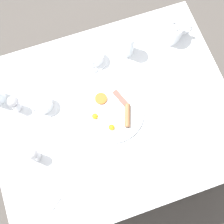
# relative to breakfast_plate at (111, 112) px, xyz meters

# --- Properties ---
(ground_plane) EXTENTS (8.00, 8.00, 0.00)m
(ground_plane) POSITION_rel_breakfast_plate_xyz_m (-0.00, -0.00, -0.72)
(ground_plane) COLOR #4C4742
(table) EXTENTS (0.96, 1.17, 0.71)m
(table) POSITION_rel_breakfast_plate_xyz_m (-0.00, -0.00, -0.07)
(table) COLOR silver
(table) RESTS_ON ground_plane
(breakfast_plate) EXTENTS (0.31, 0.31, 0.04)m
(breakfast_plate) POSITION_rel_breakfast_plate_xyz_m (0.00, 0.00, 0.00)
(breakfast_plate) COLOR white
(breakfast_plate) RESTS_ON table
(teapot_near) EXTENTS (0.12, 0.21, 0.14)m
(teapot_near) POSITION_rel_breakfast_plate_xyz_m (0.30, -0.43, 0.05)
(teapot_near) COLOR white
(teapot_near) RESTS_ON table
(teacup_with_saucer_left) EXTENTS (0.13, 0.14, 0.06)m
(teacup_with_saucer_left) POSITION_rel_breakfast_plate_xyz_m (0.14, 0.30, 0.02)
(teacup_with_saucer_left) COLOR white
(teacup_with_saucer_left) RESTS_ON table
(teacup_with_saucer_right) EXTENTS (0.13, 0.13, 0.06)m
(teacup_with_saucer_right) POSITION_rel_breakfast_plate_xyz_m (0.29, -0.01, 0.02)
(teacup_with_saucer_right) COLOR white
(teacup_with_saucer_right) RESTS_ON table
(water_glass_tall) EXTENTS (0.08, 0.08, 0.15)m
(water_glass_tall) POSITION_rel_breakfast_plate_xyz_m (0.29, -0.18, 0.07)
(water_glass_tall) COLOR white
(water_glass_tall) RESTS_ON table
(pepper_grinder) EXTENTS (0.05, 0.05, 0.12)m
(pepper_grinder) POSITION_rel_breakfast_plate_xyz_m (-0.09, 0.40, 0.05)
(pepper_grinder) COLOR #BCBCC1
(pepper_grinder) RESTS_ON table
(salt_grinder) EXTENTS (0.05, 0.05, 0.12)m
(salt_grinder) POSITION_rel_breakfast_plate_xyz_m (0.17, 0.42, 0.05)
(salt_grinder) COLOR #BCBCC1
(salt_grinder) RESTS_ON table
(napkin_folded) EXTENTS (0.18, 0.17, 0.01)m
(napkin_folded) POSITION_rel_breakfast_plate_xyz_m (-0.27, 0.40, -0.00)
(napkin_folded) COLOR white
(napkin_folded) RESTS_ON table
(fork_by_plate) EXTENTS (0.18, 0.03, 0.00)m
(fork_by_plate) POSITION_rel_breakfast_plate_xyz_m (-0.17, -0.36, -0.01)
(fork_by_plate) COLOR silver
(fork_by_plate) RESTS_ON table
(knife_by_plate) EXTENTS (0.22, 0.04, 0.00)m
(knife_by_plate) POSITION_rel_breakfast_plate_xyz_m (-0.31, -0.19, -0.01)
(knife_by_plate) COLOR silver
(knife_by_plate) RESTS_ON table
(spoon_for_tea) EXTENTS (0.10, 0.14, 0.00)m
(spoon_for_tea) POSITION_rel_breakfast_plate_xyz_m (0.06, -0.29, -0.01)
(spoon_for_tea) COLOR silver
(spoon_for_tea) RESTS_ON table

